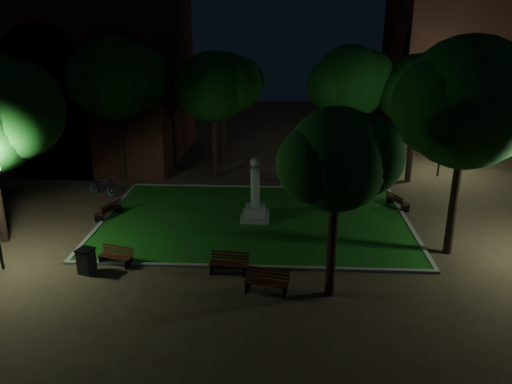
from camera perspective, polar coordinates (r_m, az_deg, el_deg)
ground at (r=23.42m, az=-0.37°, el=-5.15°), size 80.00×80.00×0.00m
lawn at (r=25.23m, az=-0.10°, el=-3.18°), size 15.00×10.00×0.08m
lawn_kerb at (r=25.23m, az=-0.10°, el=-3.14°), size 15.40×10.40×0.12m
monument at (r=24.90m, az=-0.10°, el=-1.24°), size 1.40×1.40×3.20m
building_main at (r=39.09m, az=-23.75°, el=14.36°), size 20.00×12.00×15.00m
building_far at (r=44.69m, az=25.67°, el=12.74°), size 16.00×10.00×12.00m
tree_north_wl at (r=30.92m, az=-4.72°, el=11.86°), size 5.25×4.29×7.87m
tree_north_er at (r=30.96m, az=10.83°, el=12.17°), size 5.40×4.41×8.23m
tree_ne at (r=31.52m, az=18.09°, el=10.97°), size 5.22×4.26×7.76m
tree_east at (r=21.62m, az=23.34°, el=9.33°), size 6.48×5.29×9.17m
tree_se at (r=17.06m, az=9.47°, el=3.63°), size 4.39×3.59×6.97m
tree_nw at (r=30.98m, az=-15.65°, el=12.33°), size 5.95×4.86×8.73m
tree_far_north at (r=33.49m, az=-3.68°, el=12.23°), size 5.08×4.14×7.67m
lamppost_nw at (r=34.33m, az=-18.90°, el=7.11°), size 1.18×0.28×4.34m
lamppost_ne at (r=33.54m, az=20.65°, el=7.00°), size 1.18×0.28×4.68m
bench_near_left at (r=20.17m, az=-3.07°, el=-8.16°), size 1.61×0.71×0.86m
bench_near_right at (r=18.78m, az=1.26°, el=-10.29°), size 1.71×0.93×0.89m
bench_west_near at (r=21.57m, az=-15.71°, el=-7.09°), size 1.50×0.86×0.78m
bench_left_side at (r=26.47m, az=-16.49°, el=-2.07°), size 1.04×1.66×0.86m
bench_right_side at (r=27.74m, az=15.82°, el=-1.07°), size 1.07×1.56×0.81m
bench_far_side at (r=30.31m, az=5.50°, el=1.46°), size 1.81×0.94×0.94m
trash_bin at (r=21.17m, az=-18.82°, el=-7.45°), size 0.77×0.77×1.05m
bicycle at (r=30.02m, az=-17.14°, el=0.62°), size 2.06×1.39×1.03m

